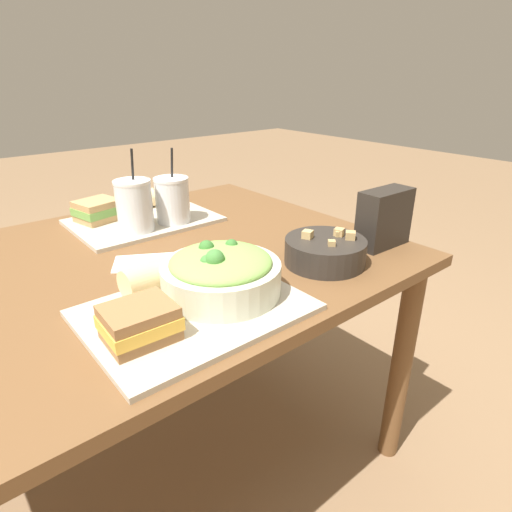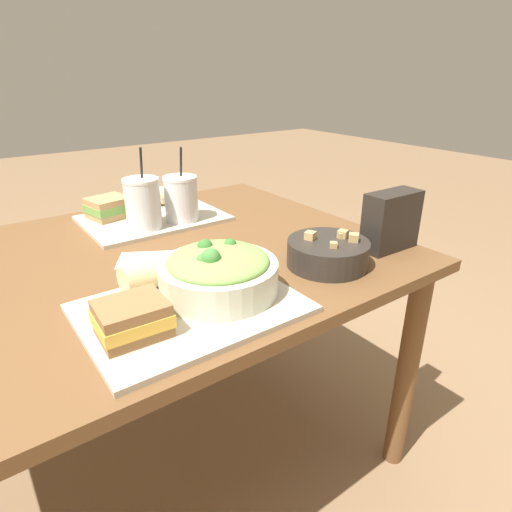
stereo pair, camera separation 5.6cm
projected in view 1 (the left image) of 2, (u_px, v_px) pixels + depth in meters
name	position (u px, v px, depth m)	size (l,w,h in m)	color
ground_plane	(151.00, 468.00, 1.34)	(12.00, 12.00, 0.00)	#846647
dining_table	(127.00, 294.00, 1.09)	(1.38, 0.99, 0.70)	brown
tray_near	(195.00, 310.00, 0.85)	(0.42, 0.32, 0.01)	#BCB29E
tray_far	(144.00, 220.00, 1.35)	(0.42, 0.32, 0.01)	#BCB29E
salad_bowl	(221.00, 272.00, 0.88)	(0.25, 0.25, 0.11)	beige
soup_bowl	(325.00, 250.00, 1.05)	(0.20, 0.20, 0.08)	#2D2823
sandwich_near	(139.00, 323.00, 0.74)	(0.13, 0.11, 0.06)	olive
baguette_near	(158.00, 274.00, 0.91)	(0.16, 0.07, 0.06)	#DBBC84
sandwich_far	(98.00, 210.00, 1.32)	(0.14, 0.13, 0.06)	tan
baguette_far	(136.00, 199.00, 1.44)	(0.14, 0.10, 0.06)	#DBBC84
drink_cup_dark	(135.00, 207.00, 1.23)	(0.10, 0.10, 0.24)	silver
drink_cup_red	(173.00, 201.00, 1.30)	(0.10, 0.10, 0.22)	silver
chip_bag	(384.00, 218.00, 1.15)	(0.16, 0.07, 0.16)	#28231E
napkin_folded	(143.00, 262.00, 1.07)	(0.18, 0.16, 0.00)	white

